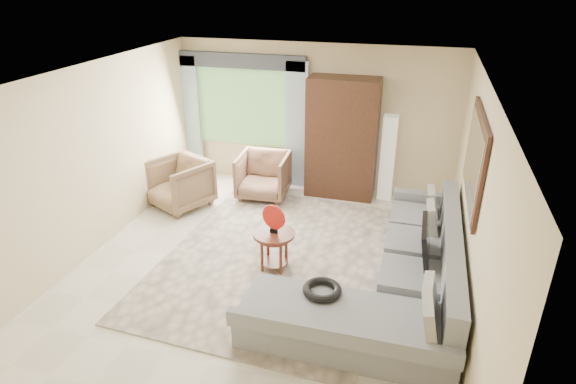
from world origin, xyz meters
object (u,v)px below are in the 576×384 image
(floor_lamp, at_px, (388,158))
(sectional_sofa, at_px, (398,282))
(tv_screen, at_px, (426,242))
(coffee_table, at_px, (274,250))
(potted_plant, at_px, (200,169))
(armchair_right, at_px, (263,176))
(armchair_left, at_px, (179,183))
(armoire, at_px, (342,138))

(floor_lamp, bearing_deg, sectional_sofa, -81.67)
(sectional_sofa, bearing_deg, tv_screen, 47.26)
(sectional_sofa, xyz_separation_m, coffee_table, (-1.65, 0.27, 0.01))
(sectional_sofa, distance_m, potted_plant, 4.71)
(sectional_sofa, xyz_separation_m, tv_screen, (0.27, 0.29, 0.44))
(tv_screen, height_order, floor_lamp, floor_lamp)
(tv_screen, distance_m, potted_plant, 4.81)
(armchair_right, bearing_deg, sectional_sofa, -47.27)
(floor_lamp, bearing_deg, armchair_right, -165.54)
(armchair_left, bearing_deg, armoire, 52.02)
(potted_plant, bearing_deg, armoire, 4.71)
(sectional_sofa, relative_size, coffee_table, 6.19)
(coffee_table, distance_m, armchair_left, 2.54)
(armchair_right, bearing_deg, armchair_left, -152.50)
(armchair_left, height_order, armchair_right, armchair_left)
(sectional_sofa, height_order, floor_lamp, floor_lamp)
(coffee_table, xyz_separation_m, armchair_left, (-2.12, 1.40, 0.12))
(sectional_sofa, height_order, armoire, armoire)
(tv_screen, distance_m, armchair_right, 3.53)
(floor_lamp, bearing_deg, potted_plant, -175.39)
(coffee_table, relative_size, armoire, 0.27)
(armchair_left, distance_m, armchair_right, 1.45)
(armchair_left, bearing_deg, potted_plant, 122.36)
(armoire, height_order, floor_lamp, armoire)
(tv_screen, bearing_deg, floor_lamp, 104.70)
(tv_screen, bearing_deg, armoire, 119.90)
(armoire, distance_m, floor_lamp, 0.86)
(floor_lamp, bearing_deg, tv_screen, -75.30)
(potted_plant, bearing_deg, armchair_left, -83.83)
(tv_screen, bearing_deg, sectional_sofa, -132.74)
(sectional_sofa, relative_size, potted_plant, 6.33)
(tv_screen, relative_size, potted_plant, 1.35)
(coffee_table, height_order, armchair_right, armchair_right)
(armchair_left, height_order, potted_plant, armchair_left)
(armchair_left, relative_size, armchair_right, 1.05)
(coffee_table, bearing_deg, potted_plant, 132.74)
(coffee_table, height_order, armchair_left, armchair_left)
(coffee_table, height_order, floor_lamp, floor_lamp)
(armchair_left, xyz_separation_m, armoire, (2.54, 1.23, 0.63))
(armchair_left, bearing_deg, sectional_sofa, 2.31)
(armchair_right, distance_m, floor_lamp, 2.19)
(armoire, bearing_deg, floor_lamp, 4.29)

